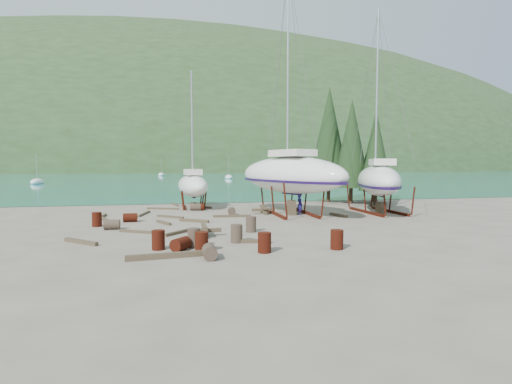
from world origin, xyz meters
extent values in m
plane|color=#62594D|center=(0.00, 0.00, 0.00)|extent=(600.00, 600.00, 0.00)
plane|color=teal|center=(0.00, 315.00, 0.01)|extent=(700.00, 700.00, 0.00)
ellipsoid|color=#25381C|center=(0.00, 320.00, 0.00)|extent=(800.00, 360.00, 110.00)
cube|color=beige|center=(-60.00, 190.00, 2.00)|extent=(6.00, 5.00, 4.00)
cube|color=#A54C2D|center=(-60.00, 190.00, 4.80)|extent=(6.60, 5.60, 1.60)
cube|color=beige|center=(-20.00, 190.00, 2.00)|extent=(6.00, 5.00, 4.00)
cube|color=#A54C2D|center=(-20.00, 190.00, 4.80)|extent=(6.60, 5.60, 1.60)
cube|color=beige|center=(30.00, 190.00, 2.00)|extent=(6.00, 5.00, 4.00)
cube|color=#A54C2D|center=(30.00, 190.00, 4.80)|extent=(6.60, 5.60, 1.60)
cylinder|color=black|center=(12.50, 12.00, 0.80)|extent=(0.36, 0.36, 1.60)
cone|color=black|center=(12.50, 12.00, 5.80)|extent=(3.60, 3.60, 8.40)
cylinder|color=black|center=(14.00, 10.00, 0.68)|extent=(0.36, 0.36, 1.36)
cone|color=black|center=(14.00, 10.00, 4.93)|extent=(3.06, 3.06, 7.14)
cylinder|color=black|center=(11.00, 14.00, 0.92)|extent=(0.36, 0.36, 1.84)
cone|color=black|center=(11.00, 14.00, 6.67)|extent=(4.14, 4.14, 9.66)
cylinder|color=black|center=(15.50, 13.00, 0.72)|extent=(0.36, 0.36, 1.44)
cone|color=black|center=(15.50, 13.00, 5.22)|extent=(3.24, 3.24, 7.56)
ellipsoid|color=white|center=(-30.00, 60.00, 0.38)|extent=(2.00, 5.00, 1.40)
cylinder|color=silver|center=(-30.00, 60.00, 3.23)|extent=(0.08, 0.08, 5.00)
ellipsoid|color=white|center=(10.00, 80.00, 0.38)|extent=(2.00, 5.00, 1.40)
cylinder|color=silver|center=(10.00, 80.00, 3.23)|extent=(0.08, 0.08, 5.00)
ellipsoid|color=white|center=(-8.00, 110.00, 0.38)|extent=(2.00, 5.00, 1.40)
cylinder|color=silver|center=(-8.00, 110.00, 3.23)|extent=(0.08, 0.08, 5.00)
ellipsoid|color=white|center=(4.35, 5.50, 3.00)|extent=(7.54, 12.45, 2.80)
cube|color=#190B37|center=(4.35, 4.90, 2.05)|extent=(1.00, 2.11, 1.00)
cube|color=silver|center=(4.35, 4.90, 4.65)|extent=(3.08, 4.05, 0.50)
cylinder|color=silver|center=(4.35, 6.10, 11.69)|extent=(0.14, 0.14, 14.38)
cube|color=#4F1A0D|center=(3.12, 5.50, 0.10)|extent=(0.18, 6.59, 0.20)
cube|color=#4F1A0D|center=(5.57, 5.50, 0.10)|extent=(0.18, 6.59, 0.20)
cube|color=brown|center=(4.35, 4.90, 0.55)|extent=(0.50, 0.80, 1.10)
ellipsoid|color=white|center=(11.38, 4.78, 2.55)|extent=(6.20, 10.40, 2.37)
cube|color=#190B37|center=(11.38, 4.28, 1.81)|extent=(0.86, 1.78, 1.00)
cube|color=silver|center=(11.38, 4.28, 3.98)|extent=(2.54, 3.37, 0.50)
cylinder|color=silver|center=(11.38, 5.28, 9.83)|extent=(0.14, 0.14, 12.01)
cube|color=#4F1A0D|center=(10.36, 4.78, 0.10)|extent=(0.18, 5.50, 0.20)
cube|color=#4F1A0D|center=(12.40, 4.78, 0.10)|extent=(0.18, 5.50, 0.20)
cube|color=brown|center=(11.38, 4.28, 0.43)|extent=(0.50, 0.80, 0.86)
ellipsoid|color=white|center=(-2.69, 11.56, 1.92)|extent=(3.20, 7.71, 1.92)
cube|color=#190B37|center=(-2.69, 11.19, 1.41)|extent=(0.40, 1.37, 1.00)
cube|color=silver|center=(-2.69, 11.19, 3.14)|extent=(1.55, 2.38, 0.50)
cylinder|color=silver|center=(-2.69, 11.94, 7.48)|extent=(0.14, 0.14, 8.98)
cube|color=#4F1A0D|center=(-3.51, 11.56, 0.10)|extent=(0.18, 4.12, 0.20)
cube|color=#4F1A0D|center=(-1.86, 11.56, 0.10)|extent=(0.18, 4.12, 0.20)
cube|color=brown|center=(-2.69, 11.19, 0.23)|extent=(0.50, 0.80, 0.46)
imported|color=navy|center=(4.98, 4.84, 0.77)|extent=(0.48, 0.63, 1.55)
cylinder|color=#2D2823|center=(-3.00, -7.96, 0.29)|extent=(0.58, 0.88, 0.58)
cylinder|color=#4F1A0D|center=(-7.20, 3.52, 0.29)|extent=(0.88, 0.58, 0.58)
cylinder|color=#4F1A0D|center=(-0.56, -7.25, 0.44)|extent=(0.58, 0.58, 0.88)
cylinder|color=#4F1A0D|center=(-2.31, 9.22, 0.29)|extent=(1.00, 0.79, 0.58)
cylinder|color=#2D2823|center=(-0.12, -1.99, 0.44)|extent=(0.58, 0.58, 0.88)
cylinder|color=#4F1A0D|center=(2.78, -7.25, 0.44)|extent=(0.58, 0.58, 0.88)
cylinder|color=#4F1A0D|center=(-9.00, 1.90, 0.44)|extent=(0.58, 0.58, 0.88)
cylinder|color=#2D2823|center=(-2.57, 9.23, 0.29)|extent=(0.98, 0.74, 0.58)
cylinder|color=#4F1A0D|center=(-5.08, -5.70, 0.44)|extent=(0.58, 0.58, 0.88)
cylinder|color=#2D2823|center=(-0.11, 5.61, 0.29)|extent=(0.67, 0.94, 0.58)
cylinder|color=#4F1A0D|center=(-4.11, -6.09, 0.29)|extent=(0.98, 1.05, 0.58)
cylinder|color=#4F1A0D|center=(-3.22, -6.57, 0.44)|extent=(0.58, 0.58, 0.88)
cylinder|color=#2D2823|center=(-7.93, 0.53, 0.29)|extent=(0.89, 0.59, 0.58)
cylinder|color=#2D2823|center=(-3.49, -5.51, 0.44)|extent=(0.58, 0.58, 0.88)
cylinder|color=#2D2823|center=(-1.40, -4.80, 0.44)|extent=(0.58, 0.58, 0.88)
cube|color=brown|center=(-5.29, 10.64, 0.07)|extent=(2.65, 1.07, 0.14)
cube|color=brown|center=(7.45, 3.31, 0.10)|extent=(0.66, 1.94, 0.19)
cube|color=brown|center=(-9.00, 4.53, 0.09)|extent=(1.19, 2.43, 0.19)
cube|color=brown|center=(-6.27, -1.06, 0.07)|extent=(2.30, 1.44, 0.15)
cube|color=brown|center=(-5.02, 2.15, 0.09)|extent=(0.99, 1.66, 0.17)
cube|color=brown|center=(-1.88, 10.74, 0.10)|extent=(1.48, 1.30, 0.19)
cube|color=brown|center=(-0.50, -5.09, 0.09)|extent=(1.49, 0.45, 0.17)
cube|color=brown|center=(-3.07, 2.55, 0.09)|extent=(1.89, 1.38, 0.19)
cube|color=brown|center=(-4.29, 13.95, 0.08)|extent=(0.77, 2.33, 0.15)
cube|color=brown|center=(-0.25, 4.49, 0.08)|extent=(2.74, 0.40, 0.16)
cube|color=brown|center=(-4.63, 5.06, 0.08)|extent=(1.91, 1.66, 0.15)
cube|color=brown|center=(-4.07, -1.67, 0.08)|extent=(1.68, 1.93, 0.17)
cube|color=brown|center=(-8.79, -3.53, 0.09)|extent=(1.85, 1.75, 0.18)
cube|color=brown|center=(-6.57, 7.31, 0.07)|extent=(0.74, 3.04, 0.15)
cube|color=brown|center=(-4.74, -7.49, 0.11)|extent=(3.15, 0.60, 0.23)
cube|color=brown|center=(-9.42, 5.96, 0.08)|extent=(0.34, 2.78, 0.16)
cube|color=brown|center=(-2.80, -2.73, 0.10)|extent=(0.20, 1.80, 0.20)
cube|color=brown|center=(-2.80, -2.73, 0.30)|extent=(1.80, 0.20, 0.20)
cube|color=brown|center=(-2.80, -2.73, 0.50)|extent=(0.20, 1.80, 0.20)
cube|color=brown|center=(2.43, 6.04, 0.10)|extent=(0.20, 1.80, 0.20)
cube|color=brown|center=(2.43, 6.04, 0.30)|extent=(1.80, 0.20, 0.20)
cube|color=brown|center=(2.43, 6.04, 0.50)|extent=(0.20, 1.80, 0.20)
camera|label=1|loc=(-4.42, -23.85, 3.82)|focal=28.00mm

